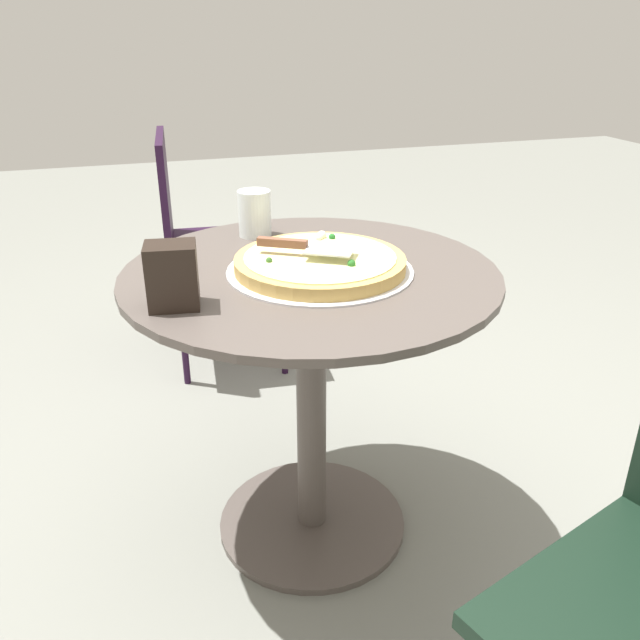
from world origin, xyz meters
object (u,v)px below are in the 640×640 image
pizza_server (305,246)px  patio_chair_far (204,232)px  patio_table (311,357)px  drinking_cup (255,213)px  pizza_on_tray (320,264)px  napkin_dispenser (172,276)px

pizza_server → patio_chair_far: bearing=94.9°
patio_table → pizza_server: 0.27m
drinking_cup → pizza_on_tray: bearing=-75.0°
patio_table → pizza_server: pizza_server is taller
patio_table → drinking_cup: (-0.06, 0.28, 0.27)m
pizza_on_tray → drinking_cup: bearing=105.0°
patio_table → pizza_on_tray: bearing=-34.8°
patio_table → patio_chair_far: size_ratio=0.97×
patio_table → drinking_cup: 0.40m
drinking_cup → patio_chair_far: 0.77m
napkin_dispenser → patio_chair_far: size_ratio=0.14×
patio_table → napkin_dispenser: napkin_dispenser is taller
pizza_on_tray → patio_chair_far: 1.05m
pizza_on_tray → drinking_cup: (-0.08, 0.29, 0.04)m
patio_table → pizza_on_tray: 0.23m
patio_table → napkin_dispenser: bearing=-159.6°
pizza_server → napkin_dispenser: bearing=-159.3°
pizza_server → patio_chair_far: size_ratio=0.24×
patio_table → patio_chair_far: (-0.10, 1.01, 0.01)m
pizza_on_tray → pizza_server: (-0.03, 0.01, 0.04)m
patio_table → pizza_server: (-0.01, -0.00, 0.27)m
pizza_server → napkin_dispenser: napkin_dispenser is taller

